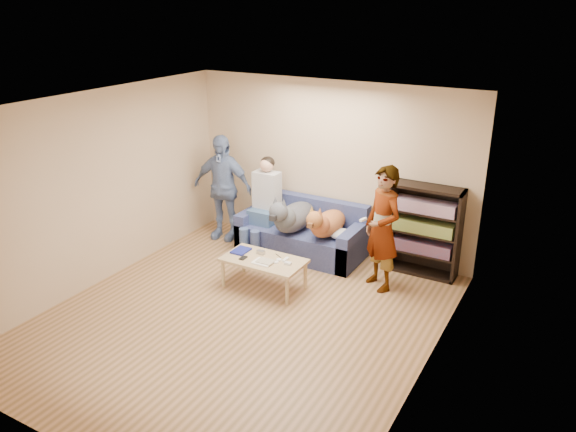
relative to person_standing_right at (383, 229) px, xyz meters
The scene contains 27 objects.
ground 2.19m from the person_standing_right, 126.01° to the right, with size 5.00×5.00×0.00m, color brown.
ceiling 2.67m from the person_standing_right, 126.01° to the right, with size 5.00×5.00×0.00m, color white.
wall_back 1.54m from the person_standing_right, 143.67° to the left, with size 4.50×4.50×0.00m, color tan.
wall_front 4.32m from the person_standing_right, 106.00° to the right, with size 4.50×4.50×0.00m, color tan.
wall_left 3.83m from the person_standing_right, 154.62° to the right, with size 5.00×5.00×0.00m, color tan.
wall_right 2.00m from the person_standing_right, 56.81° to the right, with size 5.00×5.00×0.00m, color tan.
blanket 0.88m from the person_standing_right, 154.61° to the left, with size 0.38×0.32×0.13m, color #ACACB1.
person_standing_right is the anchor object (origin of this frame).
person_standing_left 2.86m from the person_standing_right, behind, with size 1.00×0.42×1.71m, color #7D99C8.
held_controller 0.32m from the person_standing_right, 135.00° to the right, with size 0.04×0.12×0.03m, color white.
notebook_blue 1.95m from the person_standing_right, 157.27° to the right, with size 0.20×0.26×0.03m, color navy.
papers 1.63m from the person_standing_right, 145.85° to the right, with size 0.26×0.20×0.01m, color white.
magazine 1.60m from the person_standing_right, 145.84° to the right, with size 0.22×0.17×0.01m, color #B1A68E.
camera_silver 1.67m from the person_standing_right, 155.72° to the right, with size 0.11×0.06×0.05m, color #ABABAF.
controller_a 1.34m from the person_standing_right, 147.49° to the right, with size 0.04×0.13×0.03m, color white.
controller_b 1.32m from the person_standing_right, 142.44° to the right, with size 0.09×0.06×0.03m, color silver.
headphone_cup_a 1.47m from the person_standing_right, 145.12° to the right, with size 0.07×0.07×0.02m, color white.
headphone_cup_b 1.43m from the person_standing_right, 147.88° to the right, with size 0.07×0.07×0.02m, color white.
pen_orange 1.72m from the person_standing_right, 145.50° to the right, with size 0.01×0.01×0.14m, color #D65D1E.
pen_black 1.44m from the person_standing_right, 153.89° to the right, with size 0.01×0.01×0.14m, color black.
wallet 1.89m from the person_standing_right, 150.58° to the right, with size 0.07×0.12×0.01m, color black.
sofa 1.61m from the person_standing_right, 161.97° to the left, with size 1.90×0.85×0.82m.
person_seated 2.08m from the person_standing_right, behind, with size 0.40×0.73×1.47m.
dog_gray 1.52m from the person_standing_right, behind, with size 0.45×1.27×0.65m.
dog_tan 1.04m from the person_standing_right, 162.16° to the left, with size 0.39×1.16×0.57m.
coffee_table 1.64m from the person_standing_right, 149.91° to the right, with size 1.10×0.60×0.42m.
bookshelf 0.81m from the person_standing_right, 62.44° to the left, with size 1.00×0.34×1.30m.
Camera 1 is at (3.44, -4.91, 3.68)m, focal length 35.00 mm.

